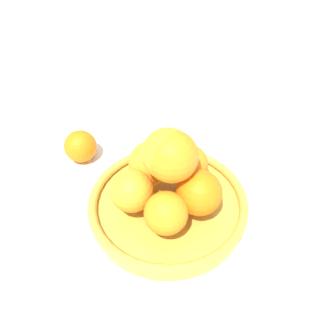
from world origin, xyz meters
name	(u,v)px	position (x,y,z in m)	size (l,w,h in m)	color
ground_plane	(168,211)	(0.00, 0.00, 0.00)	(4.00, 4.00, 0.00)	silver
fruit_bowl	(168,204)	(0.00, 0.00, 0.02)	(0.27, 0.27, 0.04)	gold
orange_pile	(168,173)	(0.00, 0.00, 0.09)	(0.18, 0.18, 0.14)	orange
stray_orange	(81,146)	(-0.02, 0.22, 0.03)	(0.06, 0.06, 0.06)	orange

